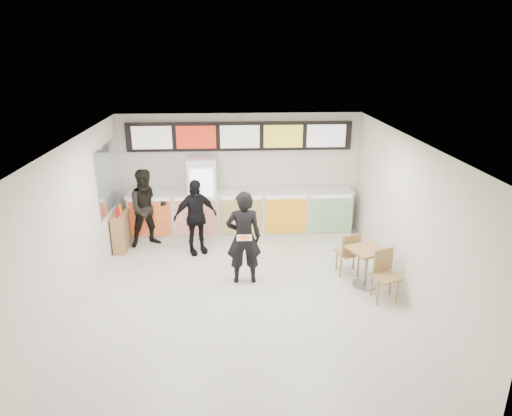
{
  "coord_description": "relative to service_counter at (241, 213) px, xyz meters",
  "views": [
    {
      "loc": [
        -0.22,
        -7.67,
        4.51
      ],
      "look_at": [
        0.27,
        1.2,
        1.37
      ],
      "focal_mm": 32.0,
      "sensor_mm": 36.0,
      "label": 1
    }
  ],
  "objects": [
    {
      "name": "floor",
      "position": [
        -0.0,
        -3.09,
        -0.57
      ],
      "size": [
        7.0,
        7.0,
        0.0
      ],
      "primitive_type": "plane",
      "color": "beige",
      "rests_on": "ground"
    },
    {
      "name": "customer_mid",
      "position": [
        -1.06,
        -1.04,
        0.3
      ],
      "size": [
        1.11,
        0.81,
        1.75
      ],
      "primitive_type": "imported",
      "rotation": [
        0.0,
        0.0,
        0.42
      ],
      "color": "black",
      "rests_on": "floor"
    },
    {
      "name": "drinks_fridge",
      "position": [
        -0.93,
        0.02,
        0.43
      ],
      "size": [
        0.7,
        0.67,
        2.0
      ],
      "color": "white",
      "rests_on": "floor"
    },
    {
      "name": "customer_left",
      "position": [
        -2.21,
        -0.54,
        0.36
      ],
      "size": [
        1.11,
        1.0,
        1.87
      ],
      "primitive_type": "imported",
      "rotation": [
        0.0,
        0.0,
        0.39
      ],
      "color": "black",
      "rests_on": "floor"
    },
    {
      "name": "wall_right",
      "position": [
        3.0,
        -3.09,
        0.93
      ],
      "size": [
        0.0,
        7.0,
        7.0
      ],
      "primitive_type": "plane",
      "rotation": [
        1.57,
        0.0,
        -1.57
      ],
      "color": "silver",
      "rests_on": "floor"
    },
    {
      "name": "service_counter",
      "position": [
        0.0,
        0.0,
        0.0
      ],
      "size": [
        5.56,
        0.77,
        1.14
      ],
      "color": "silver",
      "rests_on": "floor"
    },
    {
      "name": "wall_back",
      "position": [
        -0.0,
        0.41,
        0.93
      ],
      "size": [
        6.0,
        0.0,
        6.0
      ],
      "primitive_type": "plane",
      "rotation": [
        1.57,
        0.0,
        0.0
      ],
      "color": "silver",
      "rests_on": "floor"
    },
    {
      "name": "mirror_panel",
      "position": [
        -2.99,
        -0.64,
        1.18
      ],
      "size": [
        0.01,
        2.0,
        1.5
      ],
      "primitive_type": "cube",
      "color": "#B2B7BF",
      "rests_on": "wall_left"
    },
    {
      "name": "cafe_table",
      "position": [
        2.39,
        -2.8,
        -0.01
      ],
      "size": [
        1.01,
        1.69,
        0.96
      ],
      "rotation": [
        0.0,
        0.0,
        0.37
      ],
      "color": "#9D7847",
      "rests_on": "floor"
    },
    {
      "name": "ceiling",
      "position": [
        -0.0,
        -3.09,
        2.43
      ],
      "size": [
        7.0,
        7.0,
        0.0
      ],
      "primitive_type": "plane",
      "rotation": [
        3.14,
        0.0,
        0.0
      ],
      "color": "white",
      "rests_on": "wall_back"
    },
    {
      "name": "customer_main",
      "position": [
        -0.0,
        -2.48,
        0.39
      ],
      "size": [
        0.72,
        0.48,
        1.92
      ],
      "primitive_type": "imported",
      "rotation": [
        0.0,
        0.0,
        3.18
      ],
      "color": "black",
      "rests_on": "floor"
    },
    {
      "name": "menu_board",
      "position": [
        0.0,
        0.32,
        1.88
      ],
      "size": [
        5.5,
        0.14,
        0.7
      ],
      "color": "black",
      "rests_on": "wall_back"
    },
    {
      "name": "wall_left",
      "position": [
        -3.0,
        -3.09,
        0.93
      ],
      "size": [
        0.0,
        7.0,
        7.0
      ],
      "primitive_type": "plane",
      "rotation": [
        1.57,
        0.0,
        1.57
      ],
      "color": "silver",
      "rests_on": "floor"
    },
    {
      "name": "condiment_ledge",
      "position": [
        -2.82,
        -0.76,
        -0.13
      ],
      "size": [
        0.32,
        0.78,
        1.04
      ],
      "color": "#9D7847",
      "rests_on": "floor"
    },
    {
      "name": "pizza_slice",
      "position": [
        -0.0,
        -2.93,
        0.58
      ],
      "size": [
        0.36,
        0.36,
        0.02
      ],
      "color": "beige",
      "rests_on": "customer_main"
    }
  ]
}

